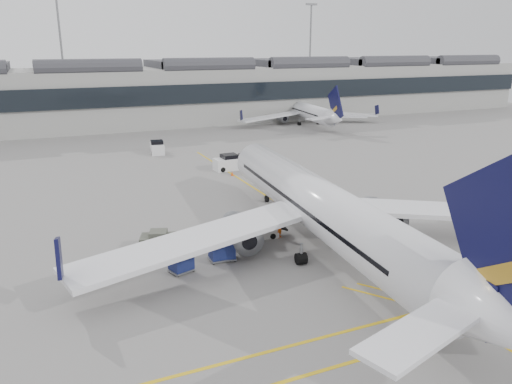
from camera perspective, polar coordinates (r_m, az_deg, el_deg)
name	(u,v)px	position (r m, az deg, el deg)	size (l,w,h in m)	color
ground	(230,270)	(35.93, -2.94, -8.91)	(220.00, 220.00, 0.00)	gray
terminal	(98,95)	(103.39, -17.62, 10.57)	(200.00, 20.45, 12.40)	#9E9E99
light_masts	(78,49)	(116.83, -19.66, 15.10)	(113.00, 0.60, 25.45)	slate
apron_markings	(290,211)	(48.24, 3.94, -2.17)	(0.25, 60.00, 0.01)	gold
airliner_main	(324,209)	(38.49, 7.79, -1.97)	(38.63, 42.38, 11.27)	white
airliner_far	(306,111)	(102.51, 5.77, 9.17)	(29.54, 32.44, 8.64)	white
belt_loader	(251,231)	(41.39, -0.56, -4.46)	(5.16, 2.15, 2.06)	beige
baggage_cart_a	(225,249)	(37.26, -3.51, -6.47)	(1.84, 1.65, 1.64)	gray
baggage_cart_b	(250,226)	(41.05, -0.65, -3.94)	(2.28, 2.06, 2.00)	gray
baggage_cart_c	(181,260)	(35.65, -8.57, -7.72)	(1.89, 1.71, 1.65)	gray
baggage_cart_d	(220,249)	(37.15, -4.18, -6.57)	(1.58, 1.31, 1.64)	gray
ramp_agent_a	(280,228)	(41.36, 2.71, -4.14)	(0.62, 0.40, 1.69)	#DB4F0B
ramp_agent_b	(231,221)	(42.65, -2.87, -3.36)	(0.91, 0.71, 1.87)	#FF4B0D
pushback_tug	(159,241)	(39.74, -11.05, -5.55)	(3.17, 2.49, 1.55)	#4B4E42
safety_cone_nose	(232,174)	(61.13, -2.74, 2.11)	(0.37, 0.37, 0.51)	#F24C0A
safety_cone_engine	(373,208)	(49.56, 13.17, -1.76)	(0.37, 0.37, 0.52)	#F24C0A
service_van_mid	(157,148)	(75.14, -11.23, 4.99)	(2.35, 3.93, 1.91)	white
service_van_right	(230,163)	(64.01, -3.04, 3.36)	(4.00, 2.14, 2.01)	white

